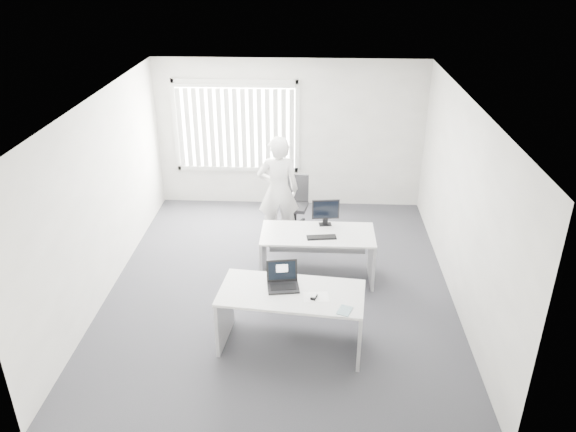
{
  "coord_description": "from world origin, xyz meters",
  "views": [
    {
      "loc": [
        0.47,
        -7.08,
        4.62
      ],
      "look_at": [
        0.11,
        0.15,
        1.09
      ],
      "focal_mm": 35.0,
      "sensor_mm": 36.0,
      "label": 1
    }
  ],
  "objects_px": {
    "desk_far": "(317,246)",
    "laptop": "(283,278)",
    "desk_near": "(291,307)",
    "office_chair": "(295,212)",
    "person": "(278,191)",
    "monitor": "(326,212)"
  },
  "relations": [
    {
      "from": "office_chair",
      "to": "monitor",
      "type": "relative_size",
      "value": 2.35
    },
    {
      "from": "laptop",
      "to": "office_chair",
      "type": "bearing_deg",
      "value": 80.8
    },
    {
      "from": "office_chair",
      "to": "laptop",
      "type": "height_order",
      "value": "laptop"
    },
    {
      "from": "monitor",
      "to": "laptop",
      "type": "bearing_deg",
      "value": -112.81
    },
    {
      "from": "laptop",
      "to": "monitor",
      "type": "relative_size",
      "value": 0.93
    },
    {
      "from": "office_chair",
      "to": "monitor",
      "type": "xyz_separation_m",
      "value": [
        0.5,
        -1.39,
        0.67
      ]
    },
    {
      "from": "desk_far",
      "to": "laptop",
      "type": "height_order",
      "value": "laptop"
    },
    {
      "from": "desk_near",
      "to": "office_chair",
      "type": "bearing_deg",
      "value": 97.47
    },
    {
      "from": "desk_near",
      "to": "desk_far",
      "type": "relative_size",
      "value": 1.1
    },
    {
      "from": "desk_near",
      "to": "desk_far",
      "type": "bearing_deg",
      "value": 85.13
    },
    {
      "from": "person",
      "to": "monitor",
      "type": "bearing_deg",
      "value": 123.6
    },
    {
      "from": "desk_far",
      "to": "monitor",
      "type": "relative_size",
      "value": 4.07
    },
    {
      "from": "desk_far",
      "to": "office_chair",
      "type": "height_order",
      "value": "office_chair"
    },
    {
      "from": "person",
      "to": "laptop",
      "type": "relative_size",
      "value": 4.91
    },
    {
      "from": "person",
      "to": "laptop",
      "type": "distance_m",
      "value": 2.71
    },
    {
      "from": "desk_near",
      "to": "laptop",
      "type": "xyz_separation_m",
      "value": [
        -0.1,
        0.07,
        0.37
      ]
    },
    {
      "from": "office_chair",
      "to": "desk_far",
      "type": "bearing_deg",
      "value": -67.07
    },
    {
      "from": "office_chair",
      "to": "laptop",
      "type": "relative_size",
      "value": 2.53
    },
    {
      "from": "desk_far",
      "to": "office_chair",
      "type": "relative_size",
      "value": 1.73
    },
    {
      "from": "person",
      "to": "desk_near",
      "type": "bearing_deg",
      "value": 88.81
    },
    {
      "from": "person",
      "to": "office_chair",
      "type": "bearing_deg",
      "value": -124.77
    },
    {
      "from": "office_chair",
      "to": "laptop",
      "type": "bearing_deg",
      "value": -80.77
    }
  ]
}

